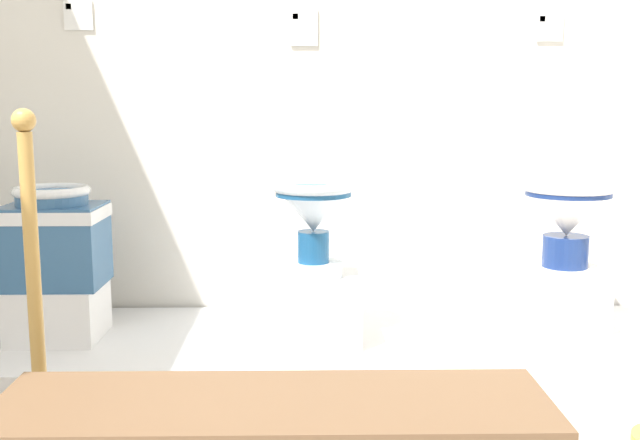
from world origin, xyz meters
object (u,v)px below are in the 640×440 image
at_px(antique_toilet_squat_floral, 567,219).
at_px(info_placard_third, 550,27).
at_px(info_placard_second, 304,27).
at_px(plinth_block_slender_white, 314,308).
at_px(antique_toilet_central_ornate, 54,234).
at_px(plinth_block_squat_floral, 562,304).
at_px(info_placard_first, 78,15).
at_px(plinth_block_central_ornate, 58,312).
at_px(antique_toilet_slender_white, 313,213).
at_px(stanchion_post_near_left, 39,364).

bearing_deg(antique_toilet_squat_floral, info_placard_third, 88.75).
bearing_deg(info_placard_second, plinth_block_slender_white, -85.66).
distance_m(antique_toilet_central_ornate, plinth_block_squat_floral, 2.09).
xyz_separation_m(plinth_block_slender_white, info_placard_first, (-1.02, 0.48, 1.18)).
height_order(antique_toilet_squat_floral, info_placard_second, info_placard_second).
xyz_separation_m(plinth_block_central_ornate, plinth_block_slender_white, (1.02, -0.03, 0.02)).
xyz_separation_m(plinth_block_slender_white, antique_toilet_squat_floral, (1.04, 0.12, 0.34)).
relative_size(info_placard_first, info_placard_second, 0.80).
bearing_deg(antique_toilet_slender_white, info_placard_first, 154.68).
relative_size(plinth_block_slender_white, info_placard_first, 2.93).
distance_m(info_placard_third, stanchion_post_near_left, 2.50).
bearing_deg(plinth_block_squat_floral, info_placard_third, 88.75).
relative_size(plinth_block_slender_white, plinth_block_squat_floral, 1.19).
distance_m(plinth_block_squat_floral, stanchion_post_near_left, 2.07).
height_order(plinth_block_squat_floral, antique_toilet_squat_floral, antique_toilet_squat_floral).
distance_m(plinth_block_slender_white, info_placard_first, 1.63).
distance_m(plinth_block_slender_white, info_placard_third, 1.62).
bearing_deg(plinth_block_slender_white, info_placard_third, 24.73).
relative_size(antique_toilet_central_ornate, plinth_block_squat_floral, 1.28).
xyz_separation_m(antique_toilet_slender_white, stanchion_post_near_left, (-0.77, -0.87, -0.29)).
relative_size(antique_toilet_slender_white, plinth_block_squat_floral, 1.22).
bearing_deg(antique_toilet_slender_white, stanchion_post_near_left, -131.40).
xyz_separation_m(plinth_block_squat_floral, antique_toilet_squat_floral, (0.00, 0.00, 0.36)).
distance_m(info_placard_second, info_placard_third, 1.08).
bearing_deg(info_placard_first, plinth_block_slender_white, -25.32).
relative_size(info_placard_second, stanchion_post_near_left, 0.15).
xyz_separation_m(info_placard_second, stanchion_post_near_left, (-0.73, -1.36, -1.04)).
bearing_deg(info_placard_second, antique_toilet_slender_white, -85.66).
xyz_separation_m(antique_toilet_squat_floral, stanchion_post_near_left, (-1.81, -1.00, -0.25)).
bearing_deg(antique_toilet_central_ornate, plinth_block_squat_floral, 2.51).
bearing_deg(plinth_block_slender_white, antique_toilet_central_ornate, 178.24).
xyz_separation_m(plinth_block_central_ornate, antique_toilet_central_ornate, (0.00, 0.00, 0.32)).
bearing_deg(plinth_block_central_ornate, antique_toilet_squat_floral, 2.51).
xyz_separation_m(plinth_block_squat_floral, info_placard_second, (-1.08, 0.36, 1.16)).
relative_size(plinth_block_slender_white, antique_toilet_slender_white, 0.97).
distance_m(info_placard_first, stanchion_post_near_left, 1.76).
bearing_deg(stanchion_post_near_left, plinth_block_central_ornate, 105.44).
distance_m(info_placard_first, info_placard_third, 2.07).
height_order(antique_toilet_central_ornate, plinth_block_squat_floral, antique_toilet_central_ornate).
distance_m(antique_toilet_slender_white, info_placard_first, 1.38).
bearing_deg(antique_toilet_squat_floral, info_placard_second, 161.48).
relative_size(plinth_block_squat_floral, antique_toilet_squat_floral, 0.75).
bearing_deg(info_placard_second, antique_toilet_squat_floral, -18.52).
xyz_separation_m(antique_toilet_squat_floral, info_placard_third, (0.01, 0.36, 0.80)).
bearing_deg(antique_toilet_slender_white, info_placard_second, 94.34).
height_order(plinth_block_central_ornate, info_placard_second, info_placard_second).
bearing_deg(plinth_block_central_ornate, plinth_block_slender_white, -1.76).
bearing_deg(info_placard_first, antique_toilet_central_ornate, -90.25).
bearing_deg(plinth_block_slender_white, info_placard_first, 154.68).
distance_m(antique_toilet_squat_floral, info_placard_third, 0.88).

